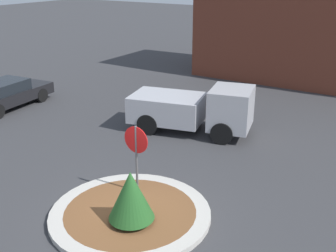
# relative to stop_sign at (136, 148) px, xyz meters

# --- Properties ---
(ground_plane) EXTENTS (120.00, 120.00, 0.00)m
(ground_plane) POSITION_rel_stop_sign_xyz_m (0.49, -1.01, -1.59)
(ground_plane) COLOR #38383A
(traffic_island) EXTENTS (4.51, 4.51, 0.16)m
(traffic_island) POSITION_rel_stop_sign_xyz_m (0.49, -1.01, -1.51)
(traffic_island) COLOR #BCB7AD
(traffic_island) RESTS_ON ground_plane
(stop_sign) EXTENTS (0.82, 0.07, 2.27)m
(stop_sign) POSITION_rel_stop_sign_xyz_m (0.00, 0.00, 0.00)
(stop_sign) COLOR #4C4C51
(stop_sign) RESTS_ON ground_plane
(island_shrub) EXTENTS (1.24, 1.24, 1.47)m
(island_shrub) POSITION_rel_stop_sign_xyz_m (0.82, -1.38, -0.64)
(island_shrub) COLOR brown
(island_shrub) RESTS_ON traffic_island
(utility_truck) EXTENTS (5.35, 3.12, 2.01)m
(utility_truck) POSITION_rel_stop_sign_xyz_m (-1.15, 5.57, -0.57)
(utility_truck) COLOR #B2B2B7
(utility_truck) RESTS_ON ground_plane
(storefront_building) EXTENTS (14.30, 6.07, 7.78)m
(storefront_building) POSITION_rel_stop_sign_xyz_m (1.08, 17.17, 2.30)
(storefront_building) COLOR brown
(storefront_building) RESTS_ON ground_plane
(parked_sedan_black) EXTENTS (2.27, 4.82, 1.37)m
(parked_sedan_black) POSITION_rel_stop_sign_xyz_m (-10.44, 3.44, -0.88)
(parked_sedan_black) COLOR black
(parked_sedan_black) RESTS_ON ground_plane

